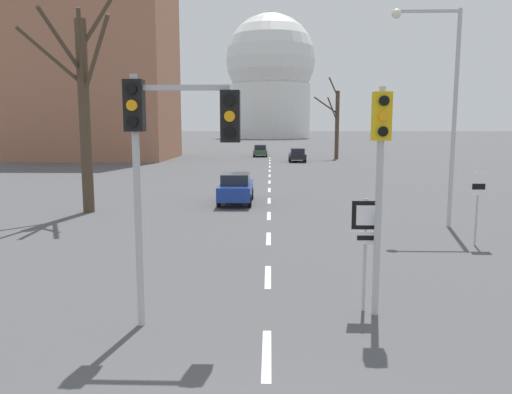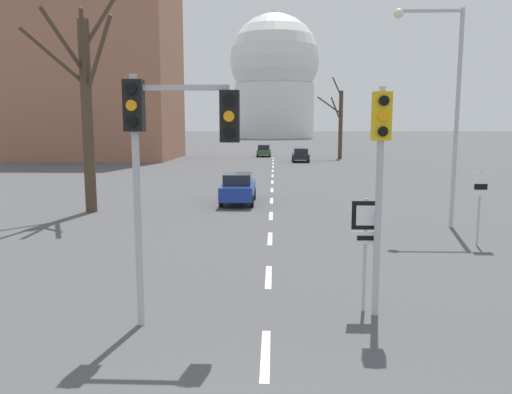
{
  "view_description": "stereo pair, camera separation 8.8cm",
  "coord_description": "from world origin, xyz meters",
  "px_view_note": "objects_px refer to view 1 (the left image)",
  "views": [
    {
      "loc": [
        0.05,
        -4.51,
        3.92
      ],
      "look_at": [
        -0.26,
        6.24,
        2.39
      ],
      "focal_mm": 35.0,
      "sensor_mm": 36.0,
      "label": 1
    },
    {
      "loc": [
        0.14,
        -4.51,
        3.92
      ],
      "look_at": [
        -0.26,
        6.24,
        2.39
      ],
      "focal_mm": 35.0,
      "sensor_mm": 36.0,
      "label": 2
    }
  ],
  "objects_px": {
    "traffic_signal_near_left": "(169,138)",
    "route_sign_post": "(366,235)",
    "speed_limit_sign": "(478,195)",
    "sedan_near_right": "(236,188)",
    "sedan_mid_centre": "(260,151)",
    "sedan_near_left": "(297,155)",
    "traffic_signal_near_right": "(380,158)",
    "street_lamp_right": "(443,94)"
  },
  "relations": [
    {
      "from": "traffic_signal_near_left",
      "to": "sedan_mid_centre",
      "type": "bearing_deg",
      "value": 89.36
    },
    {
      "from": "traffic_signal_near_right",
      "to": "sedan_mid_centre",
      "type": "relative_size",
      "value": 1.04
    },
    {
      "from": "traffic_signal_near_left",
      "to": "sedan_near_left",
      "type": "distance_m",
      "value": 46.59
    },
    {
      "from": "sedan_near_right",
      "to": "sedan_mid_centre",
      "type": "bearing_deg",
      "value": 89.35
    },
    {
      "from": "traffic_signal_near_right",
      "to": "sedan_mid_centre",
      "type": "bearing_deg",
      "value": 93.62
    },
    {
      "from": "sedan_near_left",
      "to": "sedan_near_right",
      "type": "xyz_separation_m",
      "value": [
        -4.76,
        -30.36,
        0.02
      ]
    },
    {
      "from": "route_sign_post",
      "to": "sedan_near_left",
      "type": "xyz_separation_m",
      "value": [
        1.0,
        45.35,
        -0.88
      ]
    },
    {
      "from": "sedan_near_right",
      "to": "traffic_signal_near_left",
      "type": "bearing_deg",
      "value": -90.59
    },
    {
      "from": "traffic_signal_near_right",
      "to": "sedan_near_left",
      "type": "distance_m",
      "value": 45.61
    },
    {
      "from": "speed_limit_sign",
      "to": "sedan_near_right",
      "type": "distance_m",
      "value": 12.41
    },
    {
      "from": "speed_limit_sign",
      "to": "street_lamp_right",
      "type": "height_order",
      "value": "street_lamp_right"
    },
    {
      "from": "sedan_near_right",
      "to": "street_lamp_right",
      "type": "bearing_deg",
      "value": -35.21
    },
    {
      "from": "street_lamp_right",
      "to": "sedan_near_left",
      "type": "xyz_separation_m",
      "value": [
        -3.52,
        36.21,
        -4.34
      ]
    },
    {
      "from": "route_sign_post",
      "to": "sedan_near_right",
      "type": "height_order",
      "value": "route_sign_post"
    },
    {
      "from": "traffic_signal_near_left",
      "to": "sedan_mid_centre",
      "type": "relative_size",
      "value": 1.08
    },
    {
      "from": "street_lamp_right",
      "to": "sedan_mid_centre",
      "type": "distance_m",
      "value": 46.9
    },
    {
      "from": "route_sign_post",
      "to": "sedan_near_right",
      "type": "distance_m",
      "value": 15.47
    },
    {
      "from": "traffic_signal_near_left",
      "to": "speed_limit_sign",
      "type": "height_order",
      "value": "traffic_signal_near_left"
    },
    {
      "from": "traffic_signal_near_left",
      "to": "sedan_near_left",
      "type": "xyz_separation_m",
      "value": [
        4.92,
        46.24,
        -2.93
      ]
    },
    {
      "from": "street_lamp_right",
      "to": "sedan_near_left",
      "type": "distance_m",
      "value": 36.64
    },
    {
      "from": "route_sign_post",
      "to": "sedan_mid_centre",
      "type": "bearing_deg",
      "value": 93.42
    },
    {
      "from": "sedan_mid_centre",
      "to": "speed_limit_sign",
      "type": "bearing_deg",
      "value": -80.66
    },
    {
      "from": "sedan_near_left",
      "to": "sedan_mid_centre",
      "type": "xyz_separation_m",
      "value": [
        -4.3,
        9.83,
        -0.01
      ]
    },
    {
      "from": "traffic_signal_near_left",
      "to": "sedan_near_right",
      "type": "distance_m",
      "value": 16.14
    },
    {
      "from": "sedan_mid_centre",
      "to": "sedan_near_left",
      "type": "bearing_deg",
      "value": -66.36
    },
    {
      "from": "traffic_signal_near_right",
      "to": "speed_limit_sign",
      "type": "height_order",
      "value": "traffic_signal_near_right"
    },
    {
      "from": "route_sign_post",
      "to": "sedan_near_right",
      "type": "xyz_separation_m",
      "value": [
        -3.76,
        14.98,
        -0.86
      ]
    },
    {
      "from": "route_sign_post",
      "to": "speed_limit_sign",
      "type": "distance_m",
      "value": 7.7
    },
    {
      "from": "speed_limit_sign",
      "to": "street_lamp_right",
      "type": "distance_m",
      "value": 4.63
    },
    {
      "from": "traffic_signal_near_left",
      "to": "route_sign_post",
      "type": "bearing_deg",
      "value": 12.84
    },
    {
      "from": "traffic_signal_near_right",
      "to": "route_sign_post",
      "type": "height_order",
      "value": "traffic_signal_near_right"
    },
    {
      "from": "sedan_near_left",
      "to": "speed_limit_sign",
      "type": "bearing_deg",
      "value": -84.51
    },
    {
      "from": "traffic_signal_near_right",
      "to": "street_lamp_right",
      "type": "xyz_separation_m",
      "value": [
        4.32,
        9.33,
        1.83
      ]
    },
    {
      "from": "street_lamp_right",
      "to": "route_sign_post",
      "type": "bearing_deg",
      "value": -116.33
    },
    {
      "from": "street_lamp_right",
      "to": "speed_limit_sign",
      "type": "bearing_deg",
      "value": -85.23
    },
    {
      "from": "route_sign_post",
      "to": "sedan_near_left",
      "type": "relative_size",
      "value": 0.57
    },
    {
      "from": "sedan_near_right",
      "to": "sedan_near_left",
      "type": "bearing_deg",
      "value": 81.09
    },
    {
      "from": "sedan_near_left",
      "to": "street_lamp_right",
      "type": "bearing_deg",
      "value": -84.45
    },
    {
      "from": "traffic_signal_near_right",
      "to": "sedan_near_left",
      "type": "bearing_deg",
      "value": 89.0
    },
    {
      "from": "speed_limit_sign",
      "to": "street_lamp_right",
      "type": "xyz_separation_m",
      "value": [
        -0.26,
        3.11,
        3.42
      ]
    },
    {
      "from": "speed_limit_sign",
      "to": "sedan_near_right",
      "type": "relative_size",
      "value": 0.59
    },
    {
      "from": "sedan_near_left",
      "to": "sedan_near_right",
      "type": "height_order",
      "value": "sedan_near_right"
    }
  ]
}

